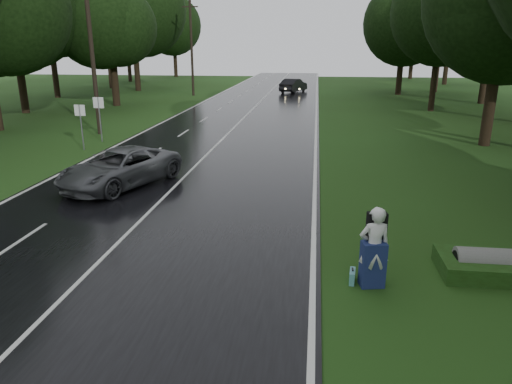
# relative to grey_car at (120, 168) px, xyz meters

# --- Properties ---
(ground) EXTENTS (160.00, 160.00, 0.00)m
(ground) POSITION_rel_grey_car_xyz_m (2.28, -7.82, -0.81)
(ground) COLOR #1D4013
(ground) RESTS_ON ground
(road) EXTENTS (12.00, 140.00, 0.04)m
(road) POSITION_rel_grey_car_xyz_m (2.28, 12.18, -0.79)
(road) COLOR black
(road) RESTS_ON ground
(lane_center) EXTENTS (0.12, 140.00, 0.01)m
(lane_center) POSITION_rel_grey_car_xyz_m (2.28, 12.18, -0.76)
(lane_center) COLOR silver
(lane_center) RESTS_ON road
(grey_car) EXTENTS (4.49, 6.07, 1.53)m
(grey_car) POSITION_rel_grey_car_xyz_m (0.00, 0.00, 0.00)
(grey_car) COLOR #56585C
(grey_car) RESTS_ON road
(far_car) EXTENTS (3.34, 5.31, 1.65)m
(far_car) POSITION_rel_grey_car_xyz_m (5.19, 41.20, 0.06)
(far_car) COLOR black
(far_car) RESTS_ON road
(hitchhiker) EXTENTS (0.83, 0.78, 2.06)m
(hitchhiker) POSITION_rel_grey_car_xyz_m (9.52, -7.37, 0.15)
(hitchhiker) COLOR silver
(hitchhiker) RESTS_ON ground
(suitcase) EXTENTS (0.18, 0.47, 0.32)m
(suitcase) POSITION_rel_grey_car_xyz_m (9.05, -7.28, -0.64)
(suitcase) COLOR #539B9E
(suitcase) RESTS_ON ground
(culvert) EXTENTS (1.43, 0.72, 0.72)m
(culvert) POSITION_rel_grey_car_xyz_m (12.44, -6.40, -0.81)
(culvert) COLOR slate
(culvert) RESTS_ON ground
(utility_pole_mid) EXTENTS (1.80, 0.28, 10.21)m
(utility_pole_mid) POSITION_rel_grey_car_xyz_m (-6.22, 11.42, -0.81)
(utility_pole_mid) COLOR black
(utility_pole_mid) RESTS_ON ground
(utility_pole_far) EXTENTS (1.80, 0.28, 10.75)m
(utility_pole_far) POSITION_rel_grey_car_xyz_m (-6.22, 36.23, -0.81)
(utility_pole_far) COLOR black
(utility_pole_far) RESTS_ON ground
(road_sign_a) EXTENTS (0.61, 0.10, 2.54)m
(road_sign_a) POSITION_rel_grey_car_xyz_m (-4.92, 6.54, -0.81)
(road_sign_a) COLOR white
(road_sign_a) RESTS_ON ground
(road_sign_b) EXTENTS (0.65, 0.10, 2.70)m
(road_sign_b) POSITION_rel_grey_car_xyz_m (-4.92, 8.90, -0.81)
(road_sign_b) COLOR white
(road_sign_b) RESTS_ON ground
(tree_left_d) EXTENTS (8.97, 8.97, 14.01)m
(tree_left_d) POSITION_rel_grey_car_xyz_m (-13.77, 11.88, -0.81)
(tree_left_d) COLOR black
(tree_left_d) RESTS_ON ground
(tree_left_e) EXTENTS (8.63, 8.63, 13.49)m
(tree_left_e) POSITION_rel_grey_car_xyz_m (-11.27, 26.07, -0.81)
(tree_left_e) COLOR black
(tree_left_e) RESTS_ON ground
(tree_left_f) EXTENTS (10.53, 10.53, 16.46)m
(tree_left_f) POSITION_rel_grey_car_xyz_m (-14.76, 41.16, -0.81)
(tree_left_f) COLOR black
(tree_left_f) RESTS_ON ground
(tree_right_d) EXTENTS (8.89, 8.89, 13.89)m
(tree_right_d) POSITION_rel_grey_car_xyz_m (17.96, 10.73, -0.81)
(tree_right_d) COLOR black
(tree_right_d) RESTS_ON ground
(tree_right_e) EXTENTS (9.40, 9.40, 14.68)m
(tree_right_e) POSITION_rel_grey_car_xyz_m (18.24, 25.91, -0.81)
(tree_right_e) COLOR black
(tree_right_e) RESTS_ON ground
(tree_right_f) EXTENTS (8.48, 8.48, 13.25)m
(tree_right_f) POSITION_rel_grey_car_xyz_m (17.64, 40.29, -0.81)
(tree_right_f) COLOR black
(tree_right_f) RESTS_ON ground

